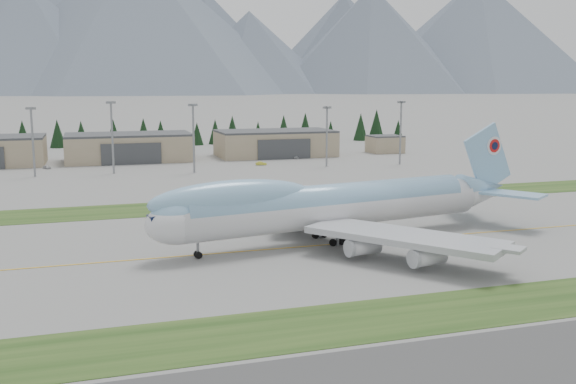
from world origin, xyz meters
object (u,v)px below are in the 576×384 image
object	(u,v)px
boeing_747_freighter	(333,204)
hangar_right	(275,143)
service_vehicle_b	(261,165)
service_vehicle_a	(47,169)
service_vehicle_c	(296,159)
hangar_center	(129,147)

from	to	relation	value
boeing_747_freighter	hangar_right	world-z (taller)	boeing_747_freighter
boeing_747_freighter	hangar_right	size ratio (longest dim) A/B	1.72
hangar_right	service_vehicle_b	bearing A→B (deg)	-115.49
service_vehicle_a	service_vehicle_c	size ratio (longest dim) A/B	0.86
hangar_center	service_vehicle_a	world-z (taller)	hangar_center
service_vehicle_a	hangar_right	bearing A→B (deg)	-19.48
hangar_center	service_vehicle_a	bearing A→B (deg)	-151.04
service_vehicle_a	service_vehicle_c	bearing A→B (deg)	-27.62
boeing_747_freighter	hangar_center	bearing A→B (deg)	91.44
hangar_center	service_vehicle_c	xyz separation A→B (m)	(65.08, -12.75, -5.39)
hangar_center	service_vehicle_c	world-z (taller)	hangar_center
boeing_747_freighter	service_vehicle_b	distance (m)	119.45
hangar_right	service_vehicle_a	world-z (taller)	hangar_right
hangar_center	service_vehicle_a	distance (m)	34.59
service_vehicle_a	service_vehicle_b	size ratio (longest dim) A/B	0.91
service_vehicle_b	boeing_747_freighter	bearing A→B (deg)	174.83
hangar_right	boeing_747_freighter	bearing A→B (deg)	-102.08
hangar_center	hangar_right	size ratio (longest dim) A/B	1.00
service_vehicle_a	service_vehicle_c	distance (m)	95.05
service_vehicle_c	service_vehicle_a	bearing A→B (deg)	-165.76
service_vehicle_b	hangar_right	bearing A→B (deg)	-22.22
hangar_center	service_vehicle_b	distance (m)	54.86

